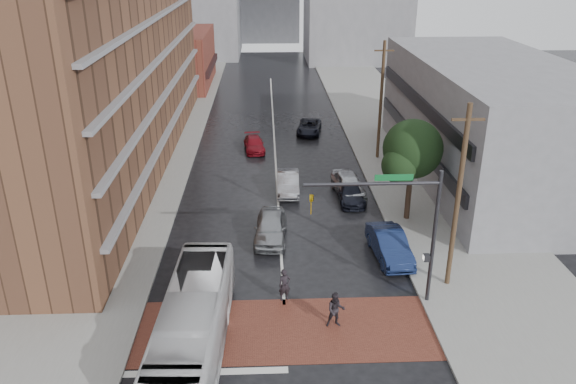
{
  "coord_description": "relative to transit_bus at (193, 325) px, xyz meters",
  "views": [
    {
      "loc": [
        -0.79,
        -21.35,
        16.53
      ],
      "look_at": [
        0.45,
        8.9,
        3.5
      ],
      "focal_mm": 35.0,
      "sensor_mm": 36.0,
      "label": 1
    }
  ],
  "objects": [
    {
      "name": "utility_pole_near",
      "position": [
        12.89,
        5.0,
        3.61
      ],
      "size": [
        1.6,
        0.26,
        10.0
      ],
      "color": "#473321",
      "rests_on": "ground"
    },
    {
      "name": "suv_travel",
      "position": [
        7.56,
        32.61,
        -0.88
      ],
      "size": [
        2.9,
        4.97,
        1.3
      ],
      "primitive_type": "imported",
      "rotation": [
        0.0,
        0.0,
        -0.17
      ],
      "color": "black",
      "rests_on": "ground"
    },
    {
      "name": "ground",
      "position": [
        4.09,
        1.0,
        -1.53
      ],
      "size": [
        160.0,
        160.0,
        0.0
      ],
      "primitive_type": "plane",
      "color": "black",
      "rests_on": "ground"
    },
    {
      "name": "car_parked_near",
      "position": [
        10.39,
        8.1,
        -0.72
      ],
      "size": [
        2.11,
        5.03,
        1.62
      ],
      "primitive_type": "imported",
      "rotation": [
        0.0,
        0.0,
        0.08
      ],
      "color": "#142148",
      "rests_on": "ground"
    },
    {
      "name": "storefront_west",
      "position": [
        -7.91,
        55.0,
        1.97
      ],
      "size": [
        8.0,
        16.0,
        7.0
      ],
      "primitive_type": "cube",
      "color": "maroon",
      "rests_on": "ground"
    },
    {
      "name": "signal_mast",
      "position": [
        9.94,
        3.5,
        3.21
      ],
      "size": [
        6.5,
        0.3,
        7.2
      ],
      "color": "#2D2D33",
      "rests_on": "ground"
    },
    {
      "name": "sidewalk_east",
      "position": [
        15.59,
        26.0,
        -1.45
      ],
      "size": [
        9.0,
        90.0,
        0.15
      ],
      "primitive_type": "cube",
      "color": "gray",
      "rests_on": "ground"
    },
    {
      "name": "sidewalk_west",
      "position": [
        -7.41,
        26.0,
        -1.45
      ],
      "size": [
        9.0,
        90.0,
        0.15
      ],
      "primitive_type": "cube",
      "color": "gray",
      "rests_on": "ground"
    },
    {
      "name": "crosswalk",
      "position": [
        4.09,
        1.5,
        -1.52
      ],
      "size": [
        14.0,
        5.0,
        0.02
      ],
      "primitive_type": "cube",
      "color": "brown",
      "rests_on": "ground"
    },
    {
      "name": "car_travel_a",
      "position": [
        3.5,
        10.66,
        -0.71
      ],
      "size": [
        2.26,
        4.93,
        1.64
      ],
      "primitive_type": "imported",
      "rotation": [
        0.0,
        0.0,
        -0.07
      ],
      "color": "#96999D",
      "rests_on": "ground"
    },
    {
      "name": "utility_pole_far",
      "position": [
        12.89,
        25.0,
        3.61
      ],
      "size": [
        1.6,
        0.26,
        10.0
      ],
      "color": "#473321",
      "rests_on": "ground"
    },
    {
      "name": "pedestrian_b",
      "position": [
        6.47,
        1.7,
        -0.62
      ],
      "size": [
        0.89,
        0.7,
        1.81
      ],
      "primitive_type": "imported",
      "rotation": [
        0.0,
        0.0,
        0.01
      ],
      "color": "black",
      "rests_on": "ground"
    },
    {
      "name": "pedestrian_a",
      "position": [
        4.13,
        4.0,
        -0.65
      ],
      "size": [
        0.74,
        0.61,
        1.75
      ],
      "primitive_type": "imported",
      "rotation": [
        0.0,
        0.0,
        0.33
      ],
      "color": "black",
      "rests_on": "ground"
    },
    {
      "name": "car_travel_b",
      "position": [
        4.88,
        18.03,
        -0.78
      ],
      "size": [
        1.68,
        4.57,
        1.5
      ],
      "primitive_type": "imported",
      "rotation": [
        0.0,
        0.0,
        -0.02
      ],
      "color": "#9D9EA4",
      "rests_on": "ground"
    },
    {
      "name": "transit_bus",
      "position": [
        0.0,
        0.0,
        0.0
      ],
      "size": [
        3.03,
        11.05,
        3.05
      ],
      "primitive_type": "imported",
      "rotation": [
        0.0,
        0.0,
        -0.04
      ],
      "color": "#B8B8BB",
      "rests_on": "ground"
    },
    {
      "name": "car_parked_mid",
      "position": [
        9.29,
        16.2,
        -0.91
      ],
      "size": [
        1.74,
        4.23,
        1.23
      ],
      "primitive_type": "imported",
      "rotation": [
        0.0,
        0.0,
        -0.01
      ],
      "color": "black",
      "rests_on": "ground"
    },
    {
      "name": "car_parked_far",
      "position": [
        9.29,
        17.41,
        -0.73
      ],
      "size": [
        2.47,
        4.9,
        1.6
      ],
      "primitive_type": "imported",
      "rotation": [
        0.0,
        0.0,
        0.13
      ],
      "color": "#B7BBC0",
      "rests_on": "ground"
    },
    {
      "name": "street_tree",
      "position": [
        12.61,
        13.03,
        3.21
      ],
      "size": [
        4.2,
        4.1,
        6.9
      ],
      "color": "#332319",
      "rests_on": "ground"
    },
    {
      "name": "car_travel_c",
      "position": [
        2.24,
        27.62,
        -0.93
      ],
      "size": [
        2.12,
        4.29,
        1.2
      ],
      "primitive_type": "imported",
      "rotation": [
        0.0,
        0.0,
        0.11
      ],
      "color": "maroon",
      "rests_on": "ground"
    },
    {
      "name": "building_east",
      "position": [
        20.59,
        21.0,
        2.97
      ],
      "size": [
        11.0,
        26.0,
        9.0
      ],
      "primitive_type": "cube",
      "color": "gray",
      "rests_on": "ground"
    }
  ]
}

